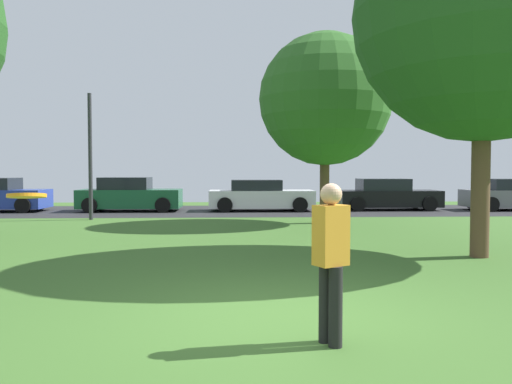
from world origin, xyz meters
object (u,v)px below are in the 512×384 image
Objects in this scene: parked_car_white at (260,196)px; parked_car_black at (387,196)px; frisbee_disc at (27,196)px; street_lamp_post at (90,157)px; maple_tree_far at (325,100)px; person_catcher at (331,256)px; parked_car_green at (130,196)px; oak_tree_right at (484,12)px.

parked_car_white is 5.67m from parked_car_black.
parked_car_black is (8.30, 18.62, -0.95)m from frisbee_disc.
frisbee_disc is 0.07× the size of street_lamp_post.
street_lamp_post is (-8.14, 1.50, -1.86)m from maple_tree_far.
person_catcher is 0.37× the size of parked_car_black.
parked_car_white is at bearing -0.72° from parked_car_green.
parked_car_green is 0.96× the size of parked_car_black.
oak_tree_right is 22.88× the size of frisbee_disc.
frisbee_disc is (-6.50, -6.39, -3.34)m from oak_tree_right.
person_catcher is 0.37× the size of street_lamp_post.
parked_car_black is at bearing 55.47° from maple_tree_far.
person_catcher reaches higher than frisbee_disc.
street_lamp_post reaches higher than parked_car_black.
person_catcher is at bearing -128.65° from oak_tree_right.
frisbee_disc is 0.07× the size of parked_car_white.
person_catcher reaches higher than parked_car_white.
parked_car_green is at bearing -100.73° from person_catcher.
parked_car_green is 0.95× the size of parked_car_white.
parked_car_white is (-3.86, 11.95, -4.30)m from oak_tree_right.
oak_tree_right is at bearing -72.09° from parked_car_white.
oak_tree_right reaches higher than person_catcher.
street_lamp_post reaches higher than frisbee_disc.
oak_tree_right is 1.69× the size of parked_car_black.
oak_tree_right reaches higher than parked_car_green.
maple_tree_far is 3.84× the size of person_catcher.
oak_tree_right is at bearing -98.35° from parked_car_black.
parked_car_green is at bearing -178.96° from parked_car_black.
person_catcher is 18.23m from parked_car_black.
maple_tree_far is at bearing 106.46° from oak_tree_right.
person_catcher is 0.36× the size of parked_car_white.
person_catcher reaches higher than parked_car_black.
person_catcher is 17.93m from parked_car_green.
parked_car_green is 0.96× the size of street_lamp_post.
maple_tree_far is at bearing 71.01° from frisbee_disc.
person_catcher is at bearing -65.33° from street_lamp_post.
person_catcher is at bearing -72.15° from parked_car_green.
oak_tree_right is 4.59× the size of person_catcher.
frisbee_disc is at bearing -135.51° from oak_tree_right.
maple_tree_far is at bearing -35.07° from parked_car_green.
parked_car_white is (-1.88, 5.22, -3.48)m from maple_tree_far.
maple_tree_far is 1.40× the size of street_lamp_post.
parked_car_black reaches higher than parked_car_white.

